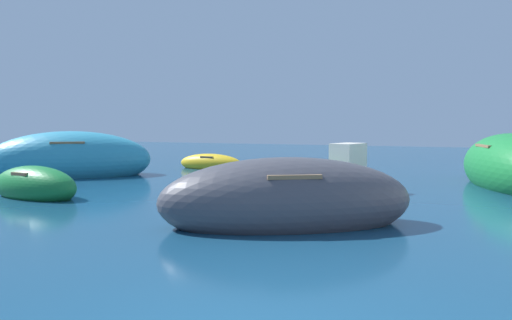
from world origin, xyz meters
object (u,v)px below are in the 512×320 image
object	(u,v)px
moored_boat_7	(71,160)
moored_boat_3	(344,179)
moored_boat_0	(287,201)
moored_boat_4	(211,163)
moored_boat_2	(35,186)

from	to	relation	value
moored_boat_7	moored_boat_3	bearing A→B (deg)	-39.74
moored_boat_3	moored_boat_0	bearing A→B (deg)	16.51
moored_boat_7	moored_boat_4	bearing A→B (deg)	14.83
moored_boat_0	moored_boat_4	distance (m)	12.40
moored_boat_0	moored_boat_2	bearing A→B (deg)	-36.91
moored_boat_3	moored_boat_4	size ratio (longest dim) A/B	1.01
moored_boat_7	moored_boat_2	bearing A→B (deg)	-94.43
moored_boat_0	moored_boat_4	world-z (taller)	moored_boat_0
moored_boat_0	moored_boat_4	size ratio (longest dim) A/B	1.74
moored_boat_2	moored_boat_7	size ratio (longest dim) A/B	0.50
moored_boat_2	moored_boat_4	size ratio (longest dim) A/B	1.02
moored_boat_3	moored_boat_4	xyz separation A→B (m)	(-7.04, 5.29, -0.15)
moored_boat_3	moored_boat_4	world-z (taller)	moored_boat_3
moored_boat_2	moored_boat_0	bearing A→B (deg)	-179.45
moored_boat_0	moored_boat_7	xyz separation A→B (m)	(-10.58, 5.71, 0.12)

